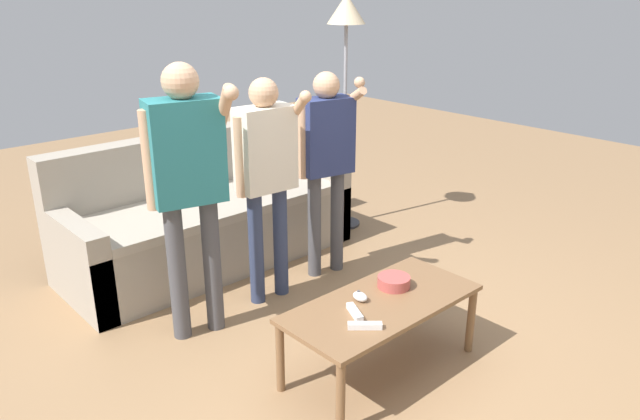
# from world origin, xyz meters

# --- Properties ---
(ground_plane) EXTENTS (12.00, 12.00, 0.00)m
(ground_plane) POSITION_xyz_m (0.00, 0.00, 0.00)
(ground_plane) COLOR #93704C
(couch) EXTENTS (2.10, 0.84, 0.92)m
(couch) POSITION_xyz_m (0.13, 1.53, 0.32)
(couch) COLOR #9E9384
(couch) RESTS_ON ground
(coffee_table) EXTENTS (1.07, 0.50, 0.41)m
(coffee_table) POSITION_xyz_m (0.05, -0.28, 0.36)
(coffee_table) COLOR brown
(coffee_table) RESTS_ON ground
(snack_bowl) EXTENTS (0.18, 0.18, 0.06)m
(snack_bowl) POSITION_xyz_m (0.22, -0.22, 0.44)
(snack_bowl) COLOR #B24C47
(snack_bowl) RESTS_ON coffee_table
(game_remote_nunchuk) EXTENTS (0.06, 0.09, 0.05)m
(game_remote_nunchuk) POSITION_xyz_m (-0.03, -0.20, 0.44)
(game_remote_nunchuk) COLOR white
(game_remote_nunchuk) RESTS_ON coffee_table
(floor_lamp) EXTENTS (0.30, 0.30, 1.87)m
(floor_lamp) POSITION_xyz_m (1.37, 1.35, 1.59)
(floor_lamp) COLOR #2D2D33
(floor_lamp) RESTS_ON ground
(player_left) EXTENTS (0.45, 0.44, 1.58)m
(player_left) POSITION_xyz_m (-0.46, 0.69, 0.99)
(player_left) COLOR #47474C
(player_left) RESTS_ON ground
(player_center) EXTENTS (0.42, 0.33, 1.44)m
(player_center) POSITION_xyz_m (0.11, 0.75, 0.90)
(player_center) COLOR #2D3856
(player_center) RESTS_ON ground
(player_right) EXTENTS (0.42, 0.34, 1.42)m
(player_right) POSITION_xyz_m (0.64, 0.78, 0.89)
(player_right) COLOR #47474C
(player_right) RESTS_ON ground
(game_remote_wand_near) EXTENTS (0.15, 0.14, 0.03)m
(game_remote_wand_near) POSITION_xyz_m (-0.20, -0.41, 0.43)
(game_remote_wand_near) COLOR white
(game_remote_wand_near) RESTS_ON coffee_table
(game_remote_wand_far) EXTENTS (0.10, 0.15, 0.03)m
(game_remote_wand_far) POSITION_xyz_m (-0.15, -0.29, 0.43)
(game_remote_wand_far) COLOR white
(game_remote_wand_far) RESTS_ON coffee_table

